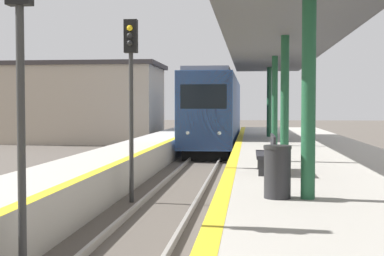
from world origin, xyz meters
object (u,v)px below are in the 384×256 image
at_px(signal_near, 20,49).
at_px(signal_mid, 131,76).
at_px(bench, 268,152).
at_px(train, 216,111).
at_px(trash_bin, 277,172).

relative_size(signal_near, signal_mid, 1.00).
xyz_separation_m(signal_near, bench, (3.75, 5.76, -1.95)).
height_order(train, bench, train).
bearing_deg(signal_mid, bench, -17.32).
xyz_separation_m(train, signal_near, (-1.16, -26.33, 1.15)).
bearing_deg(signal_near, train, 87.47).
height_order(signal_mid, trash_bin, signal_mid).
relative_size(signal_mid, trash_bin, 5.35).
height_order(trash_bin, bench, trash_bin).
xyz_separation_m(train, trash_bin, (2.63, -24.26, -0.83)).
height_order(signal_near, signal_mid, same).
bearing_deg(train, signal_near, -92.53).
bearing_deg(bench, train, 97.18).
relative_size(train, signal_near, 3.67).
height_order(train, signal_near, signal_near).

